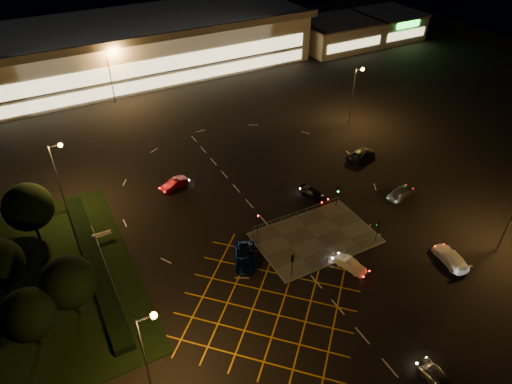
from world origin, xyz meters
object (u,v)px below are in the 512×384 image
signal_nw (258,220)px  car_east_grey (361,155)px  signal_sw (292,261)px  car_circ_red (174,184)px  car_left_blue (245,257)px  car_queue_white (351,265)px  car_near_silver (439,379)px  car_far_dkgrey (314,194)px  signal_se (378,227)px  car_approach_white (451,257)px  signal_ne (338,192)px  car_right_silver (401,192)px

signal_nw → car_east_grey: size_ratio=0.61×
signal_sw → car_circ_red: 23.03m
signal_sw → car_left_blue: bearing=-52.4°
signal_sw → car_queue_white: signal_sw is taller
car_queue_white → car_east_grey: size_ratio=0.73×
car_near_silver → car_circ_red: 40.76m
signal_sw → car_far_dkgrey: size_ratio=0.73×
car_queue_white → car_far_dkgrey: (3.92, 13.17, 0.01)m
car_left_blue → car_circ_red: (-2.15, 17.72, -0.06)m
car_east_grey → car_queue_white: bearing=125.1°
signal_se → signal_nw: bearing=-33.6°
car_queue_white → car_circ_red: 27.30m
car_near_silver → car_approach_white: car_approach_white is taller
signal_ne → car_east_grey: 13.38m
signal_se → car_left_blue: bearing=-16.3°
signal_nw → car_right_silver: size_ratio=0.68×
signal_sw → car_near_silver: size_ratio=0.77×
car_near_silver → car_approach_white: 16.43m
car_left_blue → car_east_grey: car_left_blue is taller
car_left_blue → car_east_grey: (26.12, 11.42, -0.02)m
signal_se → car_approach_white: bearing=128.6°
signal_sw → signal_se: same height
car_approach_white → signal_ne: bearing=-59.6°
car_right_silver → car_approach_white: bearing=149.6°
signal_se → car_right_silver: size_ratio=0.68×
car_left_blue → car_right_silver: size_ratio=1.15×
car_right_silver → signal_ne: bearing=60.7°
car_far_dkgrey → car_circ_red: 19.64m
signal_se → signal_nw: 14.41m
signal_se → signal_ne: size_ratio=1.00×
signal_se → car_east_grey: 19.24m
signal_se → car_left_blue: size_ratio=0.60×
signal_ne → car_approach_white: (5.38, -14.73, -1.64)m
car_east_grey → car_approach_white: car_approach_white is taller
car_approach_white → signal_se: bearing=-41.1°
signal_ne → car_circ_red: size_ratio=0.77×
car_queue_white → car_approach_white: size_ratio=0.75×
signal_nw → car_left_blue: 5.17m
car_queue_white → car_far_dkgrey: 13.74m
car_queue_white → car_left_blue: 12.07m
car_circ_red → signal_se: bearing=23.0°
signal_se → car_approach_white: signal_se is taller
signal_se → signal_ne: (0.00, 7.99, 0.00)m
car_near_silver → car_far_dkgrey: size_ratio=0.95×
car_queue_white → car_far_dkgrey: bearing=55.8°
signal_nw → signal_ne: (12.00, 0.00, 0.00)m
signal_se → car_circ_red: (-17.65, 22.26, -1.69)m
car_far_dkgrey → car_queue_white: bearing=-117.5°
signal_se → signal_nw: same height
signal_sw → signal_ne: same height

